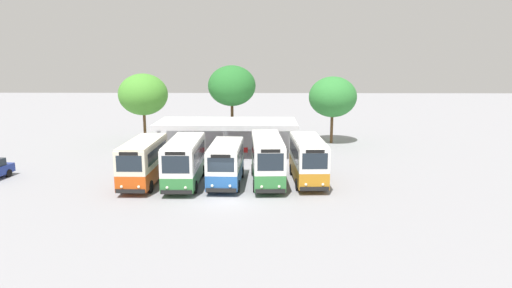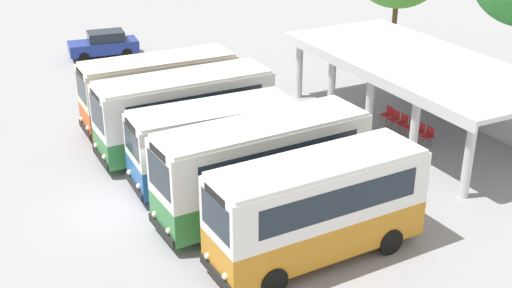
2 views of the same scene
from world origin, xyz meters
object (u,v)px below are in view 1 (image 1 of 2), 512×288
Objects in this scene: waiting_chair_end_by_column at (216,151)px; waiting_chair_far_end_seat at (246,151)px; city_bus_fourth_amber at (267,158)px; waiting_chair_middle_seat at (228,151)px; waiting_chair_fourth_seat at (234,151)px; city_bus_nearest_orange at (143,160)px; waiting_chair_second_from_end at (222,151)px; city_bus_fifth_blue at (308,158)px; city_bus_middle_cream at (226,162)px; city_bus_second_in_row at (185,160)px; waiting_chair_fifth_seat at (240,151)px.

waiting_chair_far_end_seat is at bearing 0.31° from waiting_chair_end_by_column.
city_bus_fourth_amber is 9.17× the size of waiting_chair_middle_seat.
city_bus_fourth_amber is 9.17× the size of waiting_chair_fourth_seat.
city_bus_fourth_amber is 9.92m from waiting_chair_fourth_seat.
city_bus_nearest_orange is 0.91× the size of city_bus_fourth_amber.
waiting_chair_fourth_seat is (6.23, 9.76, -1.34)m from city_bus_nearest_orange.
city_bus_nearest_orange reaches higher than waiting_chair_middle_seat.
waiting_chair_second_from_end is at bearing 62.34° from city_bus_nearest_orange.
waiting_chair_end_by_column is 1.00× the size of waiting_chair_fourth_seat.
waiting_chair_end_by_column is at bearing 117.76° from city_bus_fourth_amber.
city_bus_fifth_blue is 8.43× the size of waiting_chair_end_by_column.
city_bus_nearest_orange is at bearing -176.53° from city_bus_fifth_blue.
city_bus_fifth_blue is at bearing 3.47° from city_bus_nearest_orange.
city_bus_fifth_blue is at bearing -52.48° from waiting_chair_middle_seat.
city_bus_middle_cream is 0.91× the size of city_bus_fifth_blue.
city_bus_nearest_orange is 11.33m from waiting_chair_middle_seat.
city_bus_nearest_orange is 3.14m from city_bus_second_in_row.
city_bus_second_in_row is 10.48m from waiting_chair_fifth_seat.
waiting_chair_middle_seat is (1.14, -0.04, 0.00)m from waiting_chair_end_by_column.
city_bus_fourth_amber is at bearing 4.07° from city_bus_second_in_row.
city_bus_middle_cream is 6.32m from city_bus_fifth_blue.
city_bus_fourth_amber is 9.74m from waiting_chair_fifth_seat.
city_bus_nearest_orange is at bearing -127.02° from waiting_chair_far_end_seat.
city_bus_middle_cream reaches higher than waiting_chair_fourth_seat.
waiting_chair_fifth_seat is at bearing 86.87° from city_bus_middle_cream.
city_bus_fifth_blue is 8.43× the size of waiting_chair_far_end_seat.
city_bus_second_in_row is 0.96× the size of city_bus_fourth_amber.
city_bus_nearest_orange is at bearing -179.51° from city_bus_second_in_row.
waiting_chair_middle_seat is at bearing -178.82° from waiting_chair_fifth_seat.
waiting_chair_end_by_column is (1.38, 9.74, -1.38)m from city_bus_second_in_row.
city_bus_second_in_row is at bearing -98.07° from waiting_chair_end_by_column.
city_bus_fourth_amber is (3.14, 0.47, 0.21)m from city_bus_middle_cream.
waiting_chair_second_from_end is (5.09, 9.71, -1.34)m from city_bus_nearest_orange.
city_bus_second_in_row reaches higher than waiting_chair_end_by_column.
city_bus_middle_cream is 9.85m from waiting_chair_second_from_end.
waiting_chair_second_from_end is at bearing -178.15° from waiting_chair_far_end_seat.
waiting_chair_fifth_seat is 0.57m from waiting_chair_far_end_seat.
city_bus_middle_cream is at bearing -171.54° from city_bus_fourth_amber.
city_bus_nearest_orange is 11.04m from waiting_chair_second_from_end.
waiting_chair_middle_seat is 1.00× the size of waiting_chair_fourth_seat.
city_bus_nearest_orange is 8.39× the size of waiting_chair_middle_seat.
city_bus_middle_cream is (6.27, 0.01, -0.11)m from city_bus_nearest_orange.
city_bus_second_in_row is 8.81× the size of waiting_chair_second_from_end.
city_bus_nearest_orange is 9.42m from city_bus_fourth_amber.
city_bus_middle_cream is 9.99m from waiting_chair_end_by_column.
waiting_chair_fifth_seat is (0.53, 9.74, -1.23)m from city_bus_middle_cream.
city_bus_fourth_amber is (9.41, 0.47, 0.09)m from city_bus_nearest_orange.
waiting_chair_end_by_column is (4.52, 9.77, -1.34)m from city_bus_nearest_orange.
waiting_chair_fourth_seat is 1.14m from waiting_chair_far_end_seat.
city_bus_second_in_row is 8.81× the size of waiting_chair_far_end_seat.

